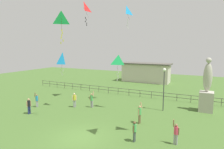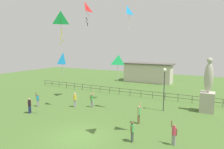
{
  "view_description": "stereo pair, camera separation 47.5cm",
  "coord_description": "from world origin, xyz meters",
  "px_view_note": "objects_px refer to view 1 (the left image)",
  "views": [
    {
      "loc": [
        8.71,
        -11.88,
        6.88
      ],
      "look_at": [
        -0.62,
        6.86,
        3.98
      ],
      "focal_mm": 32.01,
      "sensor_mm": 36.0,
      "label": 1
    },
    {
      "loc": [
        9.14,
        -11.67,
        6.88
      ],
      "look_at": [
        -0.62,
        6.86,
        3.98
      ],
      "focal_mm": 32.01,
      "sensor_mm": 36.0,
      "label": 2
    }
  ],
  "objects_px": {
    "person_0": "(29,105)",
    "person_4": "(74,99)",
    "person_1": "(140,113)",
    "person_6": "(37,100)",
    "person_5": "(92,99)",
    "kite_5": "(126,11)",
    "kite_2": "(61,19)",
    "kite_6": "(84,8)",
    "lamppost": "(164,80)",
    "statue_monument": "(207,93)",
    "person_2": "(134,130)",
    "kite_4": "(63,59)",
    "kite_1": "(118,61)",
    "person_3": "(176,132)"
  },
  "relations": [
    {
      "from": "lamppost",
      "to": "person_6",
      "type": "distance_m",
      "value": 14.46
    },
    {
      "from": "person_4",
      "to": "kite_6",
      "type": "height_order",
      "value": "kite_6"
    },
    {
      "from": "lamppost",
      "to": "kite_4",
      "type": "xyz_separation_m",
      "value": [
        -10.61,
        -3.6,
        2.16
      ]
    },
    {
      "from": "person_1",
      "to": "kite_4",
      "type": "relative_size",
      "value": 0.77
    },
    {
      "from": "person_1",
      "to": "person_6",
      "type": "relative_size",
      "value": 1.11
    },
    {
      "from": "person_0",
      "to": "kite_2",
      "type": "height_order",
      "value": "kite_2"
    },
    {
      "from": "person_2",
      "to": "kite_5",
      "type": "relative_size",
      "value": 0.59
    },
    {
      "from": "person_4",
      "to": "kite_4",
      "type": "bearing_deg",
      "value": -167.51
    },
    {
      "from": "person_0",
      "to": "statue_monument",
      "type": "bearing_deg",
      "value": 29.07
    },
    {
      "from": "statue_monument",
      "to": "person_5",
      "type": "xyz_separation_m",
      "value": [
        -11.71,
        -4.3,
        -1.07
      ]
    },
    {
      "from": "statue_monument",
      "to": "kite_4",
      "type": "relative_size",
      "value": 2.28
    },
    {
      "from": "person_0",
      "to": "person_5",
      "type": "height_order",
      "value": "person_5"
    },
    {
      "from": "statue_monument",
      "to": "person_2",
      "type": "distance_m",
      "value": 11.02
    },
    {
      "from": "kite_1",
      "to": "kite_4",
      "type": "distance_m",
      "value": 6.31
    },
    {
      "from": "statue_monument",
      "to": "person_0",
      "type": "height_order",
      "value": "statue_monument"
    },
    {
      "from": "person_5",
      "to": "person_6",
      "type": "distance_m",
      "value": 6.32
    },
    {
      "from": "statue_monument",
      "to": "person_6",
      "type": "height_order",
      "value": "statue_monument"
    },
    {
      "from": "person_1",
      "to": "kite_1",
      "type": "bearing_deg",
      "value": 138.63
    },
    {
      "from": "person_2",
      "to": "person_3",
      "type": "bearing_deg",
      "value": 17.8
    },
    {
      "from": "person_1",
      "to": "person_0",
      "type": "bearing_deg",
      "value": -166.78
    },
    {
      "from": "person_1",
      "to": "person_6",
      "type": "height_order",
      "value": "person_1"
    },
    {
      "from": "kite_6",
      "to": "person_4",
      "type": "bearing_deg",
      "value": -75.41
    },
    {
      "from": "person_3",
      "to": "person_0",
      "type": "bearing_deg",
      "value": 179.82
    },
    {
      "from": "kite_4",
      "to": "kite_5",
      "type": "bearing_deg",
      "value": 39.54
    },
    {
      "from": "person_0",
      "to": "person_6",
      "type": "distance_m",
      "value": 2.35
    },
    {
      "from": "statue_monument",
      "to": "kite_6",
      "type": "distance_m",
      "value": 17.45
    },
    {
      "from": "person_6",
      "to": "kite_5",
      "type": "xyz_separation_m",
      "value": [
        8.37,
        6.31,
        10.13
      ]
    },
    {
      "from": "kite_2",
      "to": "kite_4",
      "type": "relative_size",
      "value": 1.13
    },
    {
      "from": "statue_monument",
      "to": "person_3",
      "type": "distance_m",
      "value": 9.35
    },
    {
      "from": "person_5",
      "to": "kite_5",
      "type": "bearing_deg",
      "value": 53.66
    },
    {
      "from": "person_3",
      "to": "kite_2",
      "type": "distance_m",
      "value": 13.01
    },
    {
      "from": "lamppost",
      "to": "kite_2",
      "type": "height_order",
      "value": "kite_2"
    },
    {
      "from": "lamppost",
      "to": "person_1",
      "type": "distance_m",
      "value": 5.35
    },
    {
      "from": "person_3",
      "to": "person_5",
      "type": "distance_m",
      "value": 11.11
    },
    {
      "from": "person_5",
      "to": "person_1",
      "type": "bearing_deg",
      "value": -18.63
    },
    {
      "from": "person_1",
      "to": "kite_2",
      "type": "distance_m",
      "value": 10.82
    },
    {
      "from": "lamppost",
      "to": "person_4",
      "type": "relative_size",
      "value": 2.8
    },
    {
      "from": "lamppost",
      "to": "person_5",
      "type": "xyz_separation_m",
      "value": [
        -7.55,
        -2.49,
        -2.39
      ]
    },
    {
      "from": "person_2",
      "to": "kite_1",
      "type": "xyz_separation_m",
      "value": [
        -4.35,
        6.66,
        4.47
      ]
    },
    {
      "from": "person_0",
      "to": "person_3",
      "type": "distance_m",
      "value": 14.63
    },
    {
      "from": "person_2",
      "to": "person_5",
      "type": "height_order",
      "value": "person_5"
    },
    {
      "from": "person_4",
      "to": "kite_4",
      "type": "relative_size",
      "value": 0.65
    },
    {
      "from": "person_3",
      "to": "person_6",
      "type": "distance_m",
      "value": 15.87
    },
    {
      "from": "person_5",
      "to": "kite_2",
      "type": "distance_m",
      "value": 9.63
    },
    {
      "from": "statue_monument",
      "to": "kite_6",
      "type": "bearing_deg",
      "value": -173.8
    },
    {
      "from": "lamppost",
      "to": "person_0",
      "type": "distance_m",
      "value": 14.38
    },
    {
      "from": "kite_1",
      "to": "kite_6",
      "type": "distance_m",
      "value": 8.66
    },
    {
      "from": "kite_2",
      "to": "kite_1",
      "type": "bearing_deg",
      "value": 63.92
    },
    {
      "from": "lamppost",
      "to": "kite_6",
      "type": "relative_size",
      "value": 1.58
    },
    {
      "from": "person_0",
      "to": "person_4",
      "type": "height_order",
      "value": "person_4"
    }
  ]
}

